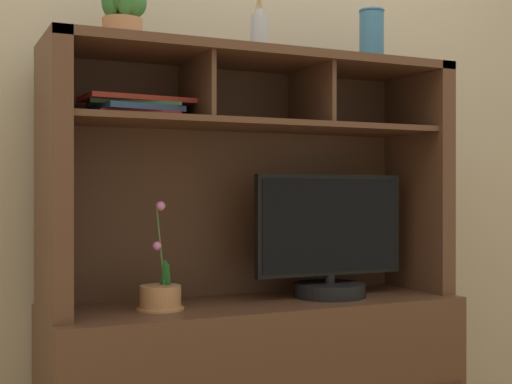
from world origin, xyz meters
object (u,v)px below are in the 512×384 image
media_console (255,334)px  tv_monitor (330,246)px  magazine_stack_left (136,108)px  diffuser_bottle (259,33)px  potted_orchid (160,296)px  potted_succulent (123,12)px  ceramic_vase (372,36)px

media_console → tv_monitor: (0.28, -0.04, 0.30)m
tv_monitor → magazine_stack_left: size_ratio=1.59×
diffuser_bottle → potted_orchid: bearing=-177.6°
tv_monitor → diffuser_bottle: bearing=178.4°
tv_monitor → potted_succulent: size_ratio=2.64×
magazine_stack_left → potted_succulent: 0.31m
media_console → potted_succulent: potted_succulent is taller
tv_monitor → potted_succulent: bearing=176.0°
media_console → magazine_stack_left: 0.88m
tv_monitor → ceramic_vase: (0.19, 0.02, 0.77)m
media_console → potted_orchid: media_console is taller
potted_succulent → ceramic_vase: bearing=-2.1°
potted_orchid → tv_monitor: bearing=0.6°
potted_orchid → diffuser_bottle: bearing=2.4°
magazine_stack_left → diffuser_bottle: 0.50m
potted_succulent → magazine_stack_left: bearing=25.9°
potted_orchid → diffuser_bottle: (0.36, 0.02, 0.88)m
tv_monitor → potted_orchid: tv_monitor is taller
ceramic_vase → magazine_stack_left: bearing=176.2°
tv_monitor → diffuser_bottle: (-0.28, 0.01, 0.74)m
potted_orchid → diffuser_bottle: 0.95m
media_console → potted_orchid: size_ratio=4.12×
media_console → ceramic_vase: (0.47, -0.02, 1.08)m
media_console → potted_succulent: bearing=178.8°
tv_monitor → ceramic_vase: size_ratio=2.87×
magazine_stack_left → ceramic_vase: 0.94m
potted_orchid → potted_succulent: (-0.11, 0.06, 0.92)m
potted_orchid → diffuser_bottle: size_ratio=1.24×
magazine_stack_left → diffuser_bottle: bearing=-9.4°
ceramic_vase → tv_monitor: bearing=-174.7°
media_console → magazine_stack_left: (-0.42, 0.03, 0.77)m
diffuser_bottle → ceramic_vase: (0.47, 0.01, 0.03)m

